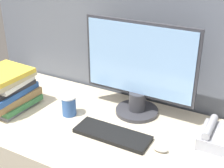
{
  "coord_description": "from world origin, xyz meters",
  "views": [
    {
      "loc": [
        0.69,
        -0.76,
        1.63
      ],
      "look_at": [
        0.06,
        0.39,
        0.99
      ],
      "focal_mm": 50.0,
      "sensor_mm": 36.0,
      "label": 1
    }
  ],
  "objects_px": {
    "keyboard": "(112,134)",
    "coffee_cup": "(69,105)",
    "mouse": "(160,148)",
    "desk_telephone": "(218,138)",
    "book_stack": "(6,89)",
    "monitor": "(139,72)"
  },
  "relations": [
    {
      "from": "keyboard",
      "to": "coffee_cup",
      "type": "distance_m",
      "value": 0.3
    },
    {
      "from": "mouse",
      "to": "desk_telephone",
      "type": "bearing_deg",
      "value": 38.44
    },
    {
      "from": "mouse",
      "to": "desk_telephone",
      "type": "xyz_separation_m",
      "value": [
        0.21,
        0.17,
        0.02
      ]
    },
    {
      "from": "book_stack",
      "to": "coffee_cup",
      "type": "bearing_deg",
      "value": 15.1
    },
    {
      "from": "keyboard",
      "to": "coffee_cup",
      "type": "xyz_separation_m",
      "value": [
        -0.29,
        0.06,
        0.05
      ]
    },
    {
      "from": "monitor",
      "to": "coffee_cup",
      "type": "bearing_deg",
      "value": -147.87
    },
    {
      "from": "mouse",
      "to": "coffee_cup",
      "type": "height_order",
      "value": "coffee_cup"
    },
    {
      "from": "coffee_cup",
      "to": "desk_telephone",
      "type": "bearing_deg",
      "value": 8.02
    },
    {
      "from": "monitor",
      "to": "book_stack",
      "type": "bearing_deg",
      "value": -156.33
    },
    {
      "from": "keyboard",
      "to": "mouse",
      "type": "height_order",
      "value": "mouse"
    },
    {
      "from": "keyboard",
      "to": "desk_telephone",
      "type": "relative_size",
      "value": 1.88
    },
    {
      "from": "keyboard",
      "to": "desk_telephone",
      "type": "bearing_deg",
      "value": 20.49
    },
    {
      "from": "monitor",
      "to": "book_stack",
      "type": "distance_m",
      "value": 0.72
    },
    {
      "from": "keyboard",
      "to": "mouse",
      "type": "xyz_separation_m",
      "value": [
        0.24,
        0.0,
        0.01
      ]
    },
    {
      "from": "coffee_cup",
      "to": "mouse",
      "type": "bearing_deg",
      "value": -6.65
    },
    {
      "from": "book_stack",
      "to": "desk_telephone",
      "type": "height_order",
      "value": "book_stack"
    },
    {
      "from": "monitor",
      "to": "book_stack",
      "type": "height_order",
      "value": "monitor"
    },
    {
      "from": "keyboard",
      "to": "coffee_cup",
      "type": "height_order",
      "value": "coffee_cup"
    },
    {
      "from": "monitor",
      "to": "keyboard",
      "type": "height_order",
      "value": "monitor"
    },
    {
      "from": "monitor",
      "to": "mouse",
      "type": "xyz_separation_m",
      "value": [
        0.23,
        -0.25,
        -0.22
      ]
    },
    {
      "from": "book_stack",
      "to": "desk_telephone",
      "type": "distance_m",
      "value": 1.11
    },
    {
      "from": "mouse",
      "to": "coffee_cup",
      "type": "distance_m",
      "value": 0.54
    }
  ]
}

